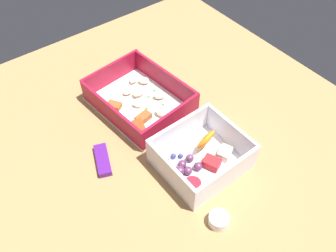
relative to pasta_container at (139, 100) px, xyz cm
name	(u,v)px	position (x,y,z in cm)	size (l,w,h in cm)	color
table_surface	(159,133)	(-7.99, 0.86, -2.69)	(80.00, 80.00, 2.00)	#9E7547
pasta_container	(139,100)	(0.00, 0.00, 0.00)	(21.66, 17.64, 5.51)	white
fruit_bowl	(201,158)	(-19.41, -0.38, 0.41)	(13.69, 15.26, 6.12)	white
candy_bar	(103,160)	(-7.99, 13.77, -1.09)	(7.00, 2.40, 1.20)	#51197A
paper_cup_liner	(219,220)	(-30.10, 4.81, -0.72)	(3.39, 3.39, 1.93)	white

